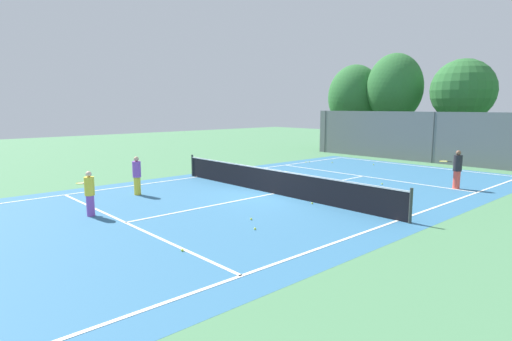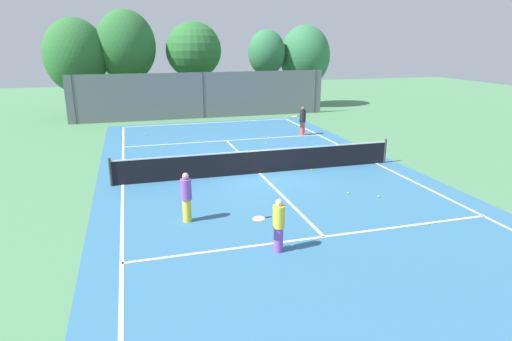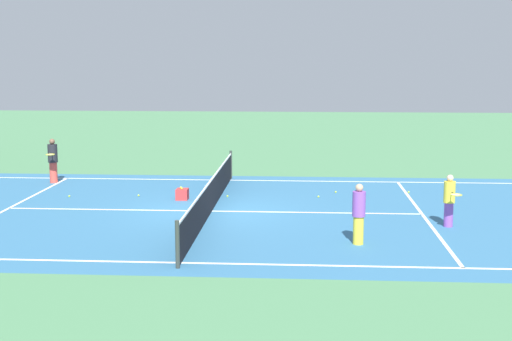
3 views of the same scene
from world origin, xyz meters
The scene contains 21 objects.
ground_plane centered at (0.00, 0.00, 0.00)m, with size 80.00×80.00×0.00m, color #4C8456.
court_surface centered at (0.00, 0.00, 0.00)m, with size 13.00×25.00×0.01m.
tennis_net centered at (0.00, 0.00, 0.51)m, with size 11.90×0.10×1.10m.
perimeter_fence centered at (0.00, 14.00, 1.60)m, with size 18.00×0.12×3.20m.
tree_0 centered at (-4.93, 17.72, 4.90)m, with size 4.28×3.72×7.50m.
tree_3 centered at (0.03, 17.92, 4.58)m, with size 4.24×4.24×6.71m.
tree_4 centered at (-8.43, 17.66, 4.26)m, with size 4.38×4.28×6.90m.
player_0 centered at (4.55, 6.59, 0.86)m, with size 0.94×0.49×1.67m.
player_1 centered at (-1.54, -6.87, 0.76)m, with size 0.89×0.39×1.47m.
player_2 centered at (-3.57, -4.20, 0.80)m, with size 0.33×0.33×1.56m.
ball_crate centered at (1.73, 1.20, 0.18)m, with size 0.44×0.39×0.43m.
tennis_ball_0 centered at (3.23, -3.95, 0.03)m, with size 0.07×0.07×0.07m, color #CCE533.
tennis_ball_1 centered at (2.36, -3.33, 0.03)m, with size 0.07×0.07×0.07m, color #CCE533.
tennis_ball_2 centered at (2.16, 2.78, 0.03)m, with size 0.07×0.07×0.07m, color #CCE533.
tennis_ball_3 centered at (1.88, 5.10, 0.03)m, with size 0.07×0.07×0.07m, color #CCE533.
tennis_ball_4 centered at (2.25, -0.25, 0.03)m, with size 0.07×0.07×0.07m, color #CCE533.
tennis_ball_5 centered at (-5.39, 8.52, 0.03)m, with size 0.07×0.07×0.07m, color #CCE533.
tennis_ball_6 centered at (-4.21, 9.34, 0.03)m, with size 0.07×0.07×0.07m, color #CCE533.
tennis_ball_7 centered at (3.37, -6.50, 0.03)m, with size 0.07×0.07×0.07m, color #CCE533.
tennis_ball_8 centered at (-1.93, 10.45, 0.03)m, with size 0.07×0.07×0.07m, color #CCE533.
tennis_ball_9 centered at (-5.45, 8.26, 0.03)m, with size 0.07×0.07×0.07m, color #CCE533.
Camera 1 is at (11.89, -11.79, 3.53)m, focal length 29.37 mm.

